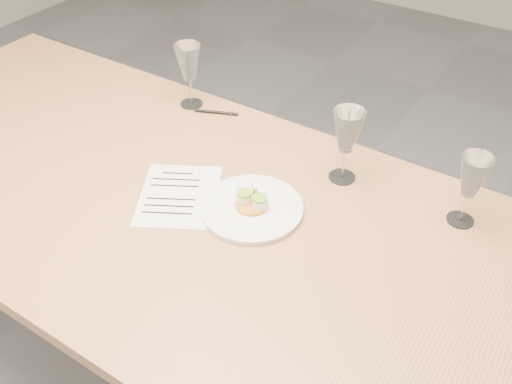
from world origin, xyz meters
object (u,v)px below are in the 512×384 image
Objects in this scene: ballpoint_pen at (217,112)px; wine_glass_1 at (347,132)px; recipe_sheet at (179,195)px; wine_glass_0 at (188,64)px; dining_table at (183,218)px; wine_glass_2 at (473,178)px; dinner_plate at (252,207)px.

wine_glass_1 reaches higher than ballpoint_pen.
wine_glass_0 is at bearing 94.37° from recipe_sheet.
dining_table is 17.20× the size of ballpoint_pen.
wine_glass_2 is (0.68, 0.32, 0.14)m from recipe_sheet.
ballpoint_pen is (-0.37, 0.34, -0.01)m from dinner_plate.
dinner_plate is 0.81× the size of recipe_sheet.
dining_table is 11.90× the size of wine_glass_2.
dinner_plate is 0.60m from wine_glass_0.
recipe_sheet is 1.54× the size of wine_glass_1.
ballpoint_pen is 0.65× the size of wine_glass_0.
dining_table is 0.77m from wine_glass_2.
wine_glass_1 is at bearing 13.35° from recipe_sheet.
dining_table is at bearing -89.24° from ballpoint_pen.
dinner_plate is at bearing -66.01° from ballpoint_pen.
recipe_sheet is 2.42× the size of ballpoint_pen.
dinner_plate is 1.27× the size of wine_glass_0.
wine_glass_2 is (0.84, -0.08, 0.14)m from ballpoint_pen.
dinner_plate is 0.21m from recipe_sheet.
wine_glass_2 is (0.47, 0.26, 0.13)m from dinner_plate.
dinner_plate is 1.25× the size of wine_glass_1.
dinner_plate reaches higher than ballpoint_pen.
ballpoint_pen is (-0.18, 0.41, 0.07)m from dining_table.
wine_glass_0 reaches higher than recipe_sheet.
dinner_plate is 1.96× the size of ballpoint_pen.
wine_glass_0 is (-0.27, 0.40, 0.15)m from recipe_sheet.
ballpoint_pen is 0.18m from wine_glass_0.
dinner_plate reaches higher than dining_table.
dinner_plate is at bearing -14.12° from recipe_sheet.
recipe_sheet is 1.57× the size of wine_glass_0.
dinner_plate is 0.33m from wine_glass_1.
dinner_plate is 0.50m from ballpoint_pen.
recipe_sheet is at bearing 149.50° from dining_table.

